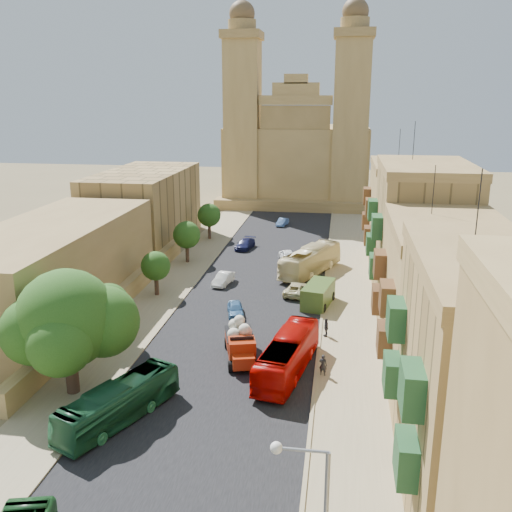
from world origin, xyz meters
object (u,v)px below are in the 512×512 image
(car_blue_a, at_px, (235,309))
(car_white_a, at_px, (223,279))
(street_tree_c, at_px, (187,235))
(street_tree_b, at_px, (156,266))
(car_blue_b, at_px, (282,222))
(bus_green_north, at_px, (119,402))
(ficus_tree, at_px, (68,322))
(olive_pickup, at_px, (318,295))
(pedestrian_c, at_px, (326,327))
(pedestrian_a, at_px, (323,365))
(street_tree_d, at_px, (209,215))
(bus_red_east, at_px, (288,355))
(car_dkblue, at_px, (245,244))
(bus_cream_east, at_px, (311,261))
(street_tree_a, at_px, (109,304))
(church, at_px, (298,152))
(red_truck, at_px, (240,341))
(car_white_b, at_px, (287,255))

(car_blue_a, distance_m, car_white_a, 9.06)
(street_tree_c, bearing_deg, car_blue_a, -61.13)
(street_tree_b, relative_size, car_blue_b, 1.33)
(street_tree_b, xyz_separation_m, bus_green_north, (5.06, -23.00, -1.79))
(ficus_tree, height_order, olive_pickup, ficus_tree)
(pedestrian_c, bearing_deg, street_tree_b, -130.85)
(street_tree_b, relative_size, pedestrian_a, 2.81)
(street_tree_c, height_order, olive_pickup, street_tree_c)
(car_blue_a, distance_m, pedestrian_a, 13.66)
(street_tree_d, bearing_deg, car_white_a, -72.85)
(bus_red_east, xyz_separation_m, car_dkblue, (-8.94, 34.25, -0.78))
(bus_cream_east, bearing_deg, car_dkblue, -22.44)
(car_white_a, xyz_separation_m, car_blue_b, (3.34, 29.62, -0.07))
(olive_pickup, xyz_separation_m, pedestrian_c, (1.00, -7.53, -0.23))
(car_blue_a, bearing_deg, car_dkblue, 83.19)
(olive_pickup, height_order, pedestrian_c, olive_pickup)
(car_blue_a, distance_m, car_dkblue, 23.75)
(street_tree_a, distance_m, car_white_a, 17.59)
(car_blue_a, bearing_deg, pedestrian_c, -37.34)
(street_tree_a, distance_m, street_tree_d, 36.00)
(car_blue_a, xyz_separation_m, pedestrian_a, (8.50, -10.69, 0.22))
(ficus_tree, xyz_separation_m, car_dkblue, (5.37, 39.22, -4.57))
(bus_cream_east, xyz_separation_m, car_blue_a, (-6.18, -13.96, -0.93))
(pedestrian_c, bearing_deg, car_blue_a, -129.55)
(street_tree_b, bearing_deg, church, 79.62)
(street_tree_a, distance_m, pedestrian_c, 18.15)
(car_blue_b, bearing_deg, street_tree_b, -94.75)
(church, xyz_separation_m, red_truck, (1.06, -67.83, -8.08))
(car_dkblue, relative_size, car_white_b, 1.05)
(street_tree_b, distance_m, car_blue_b, 35.25)
(ficus_tree, relative_size, pedestrian_c, 5.46)
(bus_green_north, relative_size, car_blue_b, 2.66)
(bus_red_east, bearing_deg, pedestrian_c, -99.81)
(street_tree_b, bearing_deg, pedestrian_a, -40.64)
(car_dkblue, bearing_deg, street_tree_d, 151.33)
(bus_red_east, distance_m, car_dkblue, 35.41)
(street_tree_a, relative_size, bus_cream_east, 0.47)
(car_white_a, bearing_deg, bus_red_east, -55.65)
(street_tree_a, distance_m, bus_green_north, 12.30)
(street_tree_d, height_order, pedestrian_c, street_tree_d)
(street_tree_c, xyz_separation_m, car_white_b, (12.04, 2.46, -2.70))
(olive_pickup, xyz_separation_m, bus_red_east, (-1.60, -14.60, 0.38))
(bus_red_east, relative_size, car_blue_b, 2.95)
(street_tree_c, xyz_separation_m, car_white_a, (6.09, -7.75, -2.78))
(bus_green_north, distance_m, car_blue_a, 19.10)
(street_tree_a, relative_size, car_dkblue, 1.17)
(car_white_a, relative_size, car_white_b, 0.92)
(ficus_tree, bearing_deg, bus_cream_east, 63.76)
(car_blue_a, relative_size, car_white_b, 0.84)
(bus_cream_east, height_order, car_blue_a, bus_cream_east)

